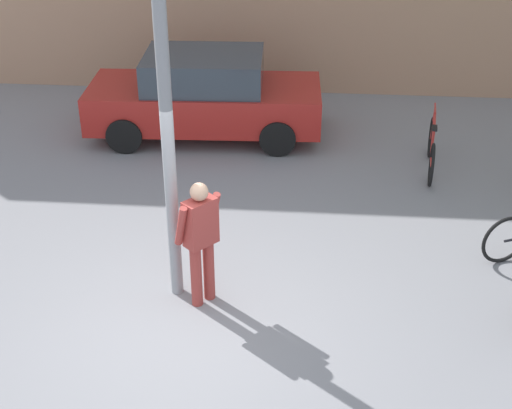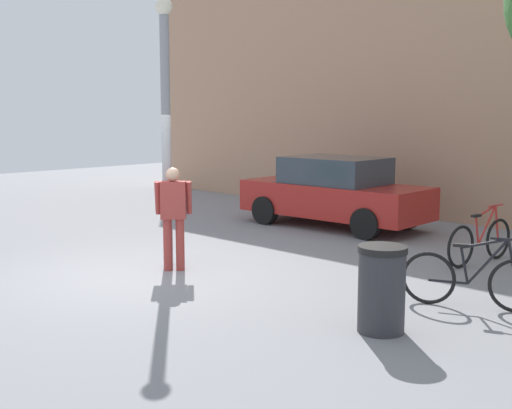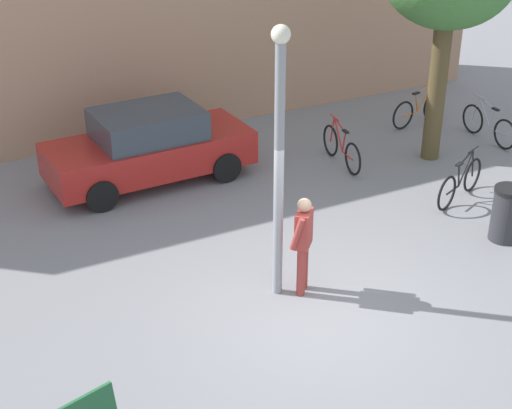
% 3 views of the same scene
% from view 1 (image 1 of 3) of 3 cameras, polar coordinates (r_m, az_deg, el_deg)
% --- Properties ---
extents(ground_plane, '(36.00, 36.00, 0.00)m').
position_cam_1_polar(ground_plane, '(8.82, -5.33, -9.79)').
color(ground_plane, gray).
extents(lamppost, '(0.28, 0.28, 4.34)m').
position_cam_1_polar(lamppost, '(8.26, -7.06, 6.99)').
color(lamppost, gray).
rests_on(lamppost, ground_plane).
extents(person_by_lamppost, '(0.57, 0.59, 1.67)m').
position_cam_1_polar(person_by_lamppost, '(8.73, -4.36, -2.43)').
color(person_by_lamppost, '#9E3833').
rests_on(person_by_lamppost, ground_plane).
extents(bicycle_red, '(0.26, 1.80, 0.97)m').
position_cam_1_polar(bicycle_red, '(12.56, 13.60, 4.27)').
color(bicycle_red, black).
rests_on(bicycle_red, ground_plane).
extents(parked_car_red, '(4.26, 1.95, 1.55)m').
position_cam_1_polar(parked_car_red, '(13.42, -4.05, 8.51)').
color(parked_car_red, '#AD231E').
rests_on(parked_car_red, ground_plane).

